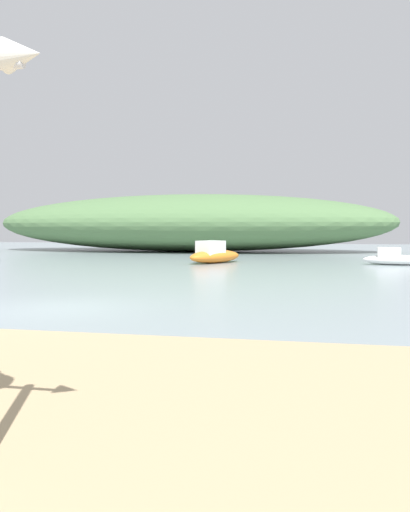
% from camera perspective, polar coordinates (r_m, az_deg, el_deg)
% --- Properties ---
extents(ground_plane, '(120.00, 120.00, 0.00)m').
position_cam_1_polar(ground_plane, '(13.47, -16.64, -5.76)').
color(ground_plane, gray).
extents(distant_hill, '(37.32, 12.70, 5.24)m').
position_cam_1_polar(distant_hill, '(46.64, -1.95, 3.77)').
color(distant_hill, '#517547').
rests_on(distant_hill, ground).
extents(motorboat_outer_mooring, '(3.38, 4.39, 1.36)m').
position_cam_1_polar(motorboat_outer_mooring, '(30.21, 1.05, 0.18)').
color(motorboat_outer_mooring, orange).
rests_on(motorboat_outer_mooring, ground).
extents(motorboat_centre_water, '(3.66, 1.53, 1.00)m').
position_cam_1_polar(motorboat_centre_water, '(30.58, 20.65, -0.24)').
color(motorboat_centre_water, white).
rests_on(motorboat_centre_water, ground).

